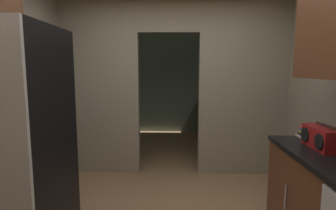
{
  "coord_description": "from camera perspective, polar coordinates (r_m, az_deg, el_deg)",
  "views": [
    {
      "loc": [
        0.04,
        -2.26,
        1.55
      ],
      "look_at": [
        -0.06,
        0.95,
        1.13
      ],
      "focal_mm": 29.07,
      "sensor_mm": 36.0,
      "label": 1
    }
  ],
  "objects": [
    {
      "name": "boombox",
      "position": [
        2.63,
        29.89,
        -6.0
      ],
      "size": [
        0.21,
        0.4,
        0.21
      ],
      "color": "maroon",
      "rests_on": "lower_cabinet_run"
    },
    {
      "name": "kitchen_partition",
      "position": [
        4.01,
        1.41,
        5.57
      ],
      "size": [
        3.3,
        0.12,
        2.69
      ],
      "color": "gray",
      "rests_on": "ground"
    },
    {
      "name": "adjoining_room_shell",
      "position": [
        5.91,
        1.31,
        5.4
      ],
      "size": [
        3.3,
        2.81,
        2.69
      ],
      "color": "slate",
      "rests_on": "ground"
    },
    {
      "name": "refrigerator",
      "position": [
        2.35,
        -31.11,
        -9.04
      ],
      "size": [
        0.8,
        0.79,
        1.86
      ],
      "color": "black",
      "rests_on": "ground"
    },
    {
      "name": "book_stack",
      "position": [
        2.97,
        27.06,
        -5.17
      ],
      "size": [
        0.14,
        0.17,
        0.11
      ],
      "color": "beige",
      "rests_on": "lower_cabinet_run"
    }
  ]
}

